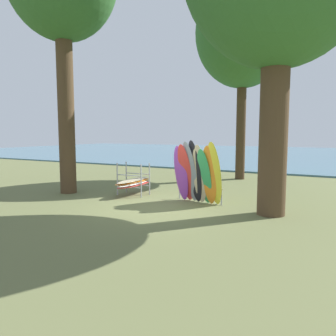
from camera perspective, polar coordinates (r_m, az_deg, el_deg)
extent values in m
plane|color=#60663D|center=(10.90, -1.60, -6.73)|extent=(80.00, 80.00, 0.00)
cube|color=#477084|center=(38.04, 20.15, 2.21)|extent=(80.00, 36.00, 0.10)
cylinder|color=#4C3823|center=(13.84, -17.18, 10.37)|extent=(0.63, 0.63, 7.02)
cylinder|color=#4C3823|center=(10.11, 17.77, 8.10)|extent=(0.81, 0.81, 5.65)
cylinder|color=#42301E|center=(17.57, 12.46, 7.72)|extent=(0.48, 0.48, 5.90)
ellipsoid|color=#33662D|center=(18.25, 12.81, 21.84)|extent=(4.77, 4.77, 5.49)
ellipsoid|color=purple|center=(11.68, 2.25, -0.93)|extent=(0.60, 0.60, 1.97)
ellipsoid|color=red|center=(11.58, 3.03, -0.84)|extent=(0.62, 0.74, 2.04)
ellipsoid|color=gray|center=(11.48, 3.82, -0.67)|extent=(0.66, 0.72, 2.13)
ellipsoid|color=black|center=(11.38, 4.63, -0.63)|extent=(0.63, 0.61, 2.17)
ellipsoid|color=#C6B289|center=(11.30, 5.44, -1.06)|extent=(0.56, 0.52, 2.03)
ellipsoid|color=#339E56|center=(11.22, 6.27, -1.46)|extent=(0.63, 0.64, 1.89)
ellipsoid|color=orange|center=(11.13, 7.11, -1.24)|extent=(0.56, 0.48, 2.01)
ellipsoid|color=yellow|center=(11.04, 7.97, -0.98)|extent=(0.62, 0.61, 2.13)
cylinder|color=#9EA0A5|center=(12.18, 2.02, -4.03)|extent=(0.04, 0.04, 0.55)
cylinder|color=#9EA0A5|center=(11.23, 9.22, -4.98)|extent=(0.04, 0.04, 0.55)
cylinder|color=#9EA0A5|center=(11.64, 5.48, -3.16)|extent=(1.89, 0.40, 0.04)
cylinder|color=#9EA0A5|center=(13.03, -8.72, -1.87)|extent=(0.05, 0.05, 1.25)
cylinder|color=#9EA0A5|center=(12.41, -4.65, -2.22)|extent=(0.05, 0.05, 1.25)
cylinder|color=#9EA0A5|center=(13.51, -7.19, -1.56)|extent=(0.05, 0.05, 1.25)
cylinder|color=#9EA0A5|center=(12.91, -3.21, -1.88)|extent=(0.05, 0.05, 1.25)
cylinder|color=#9EA0A5|center=(12.75, -6.72, -3.27)|extent=(1.10, 0.04, 0.04)
cylinder|color=#9EA0A5|center=(12.69, -6.74, -1.26)|extent=(1.10, 0.04, 0.04)
cylinder|color=#9EA0A5|center=(13.24, -5.23, -2.90)|extent=(1.10, 0.04, 0.04)
cylinder|color=#9EA0A5|center=(13.18, -5.25, -0.97)|extent=(1.10, 0.04, 0.04)
ellipsoid|color=red|center=(12.96, -5.78, -2.89)|extent=(0.54, 2.11, 0.06)
ellipsoid|color=white|center=(12.96, -5.84, -2.62)|extent=(0.57, 2.12, 0.06)
ellipsoid|color=orange|center=(12.98, -6.02, -2.34)|extent=(0.60, 2.12, 0.06)
ellipsoid|color=#C6B289|center=(12.97, -6.03, -2.08)|extent=(0.60, 2.12, 0.06)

